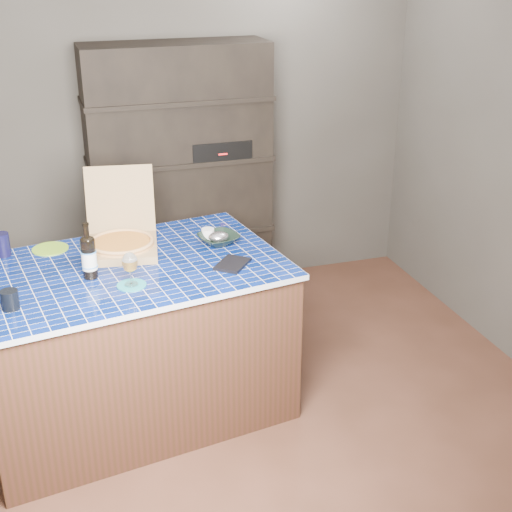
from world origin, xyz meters
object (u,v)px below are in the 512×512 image
object	(u,v)px
pizza_box	(122,241)
bowl	(219,239)
mead_bottle	(89,256)
wine_glass	(130,263)
kitchen_island	(131,341)
dvd_case	(232,264)

from	to	relation	value
pizza_box	bowl	xyz separation A→B (m)	(0.52, -0.06, -0.03)
mead_bottle	wine_glass	bearing A→B (deg)	-41.59
pizza_box	bowl	distance (m)	0.52
kitchen_island	dvd_case	world-z (taller)	dvd_case
kitchen_island	bowl	bearing A→B (deg)	7.08
bowl	wine_glass	bearing A→B (deg)	-144.49
wine_glass	bowl	xyz separation A→B (m)	(0.53, 0.38, -0.09)
kitchen_island	wine_glass	distance (m)	0.60
pizza_box	kitchen_island	bearing A→B (deg)	-85.44
mead_bottle	dvd_case	world-z (taller)	mead_bottle
kitchen_island	mead_bottle	xyz separation A→B (m)	(-0.18, -0.07, 0.54)
mead_bottle	wine_glass	distance (m)	0.23
wine_glass	dvd_case	distance (m)	0.54
pizza_box	dvd_case	distance (m)	0.63
kitchen_island	wine_glass	bearing A→B (deg)	-99.03
kitchen_island	mead_bottle	distance (m)	0.58
mead_bottle	wine_glass	world-z (taller)	mead_bottle
wine_glass	bowl	bearing A→B (deg)	35.51
pizza_box	wine_glass	bearing A→B (deg)	-83.20
mead_bottle	kitchen_island	bearing A→B (deg)	22.96
kitchen_island	bowl	distance (m)	0.72
kitchen_island	mead_bottle	world-z (taller)	mead_bottle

